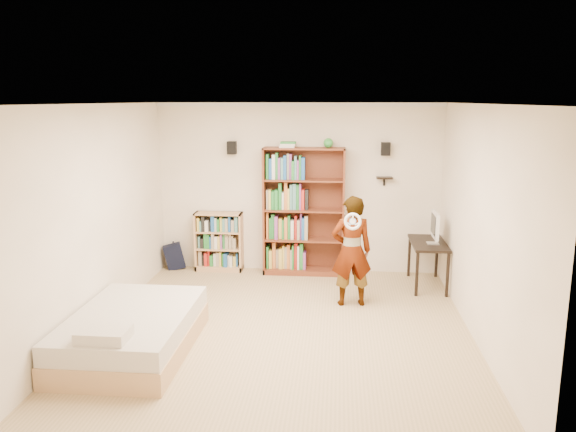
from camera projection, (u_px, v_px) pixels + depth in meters
name	position (u px, v px, depth m)	size (l,w,h in m)	color
ground	(283.00, 330.00, 6.81)	(4.50, 5.00, 0.01)	tan
room_shell	(283.00, 187.00, 6.45)	(4.52, 5.02, 2.71)	white
crown_molding	(283.00, 106.00, 6.27)	(4.50, 5.00, 0.06)	silver
speaker_left	(232.00, 148.00, 8.84)	(0.14, 0.12, 0.20)	black
speaker_right	(386.00, 149.00, 8.62)	(0.14, 0.12, 0.20)	black
wall_shelf	(385.00, 178.00, 8.73)	(0.25, 0.16, 0.03)	black
tall_bookshelf	(304.00, 212.00, 8.85)	(1.27, 0.37, 2.02)	brown
low_bookshelf	(219.00, 242.00, 9.13)	(0.77, 0.29, 0.96)	tan
computer_desk	(427.00, 264.00, 8.37)	(0.50, 1.00, 0.68)	black
imac	(434.00, 228.00, 8.15)	(0.09, 0.47, 0.47)	silver
daybed	(132.00, 327.00, 6.19)	(1.25, 1.93, 0.57)	beige
person	(351.00, 251.00, 7.52)	(0.55, 0.36, 1.51)	black
wii_wheel	(353.00, 221.00, 7.16)	(0.22, 0.22, 0.04)	silver
navy_bag	(174.00, 256.00, 9.24)	(0.32, 0.21, 0.44)	black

